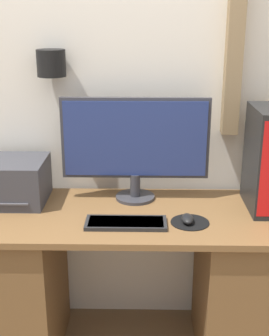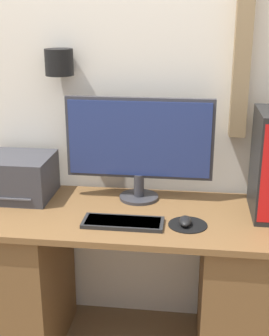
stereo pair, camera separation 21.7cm
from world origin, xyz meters
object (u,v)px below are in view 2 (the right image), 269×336
Objects in this scene: printer at (16,177)px; mouse at (185,221)px; monitor at (139,143)px; keyboard at (123,222)px.

mouse is at bearing -15.73° from printer.
monitor is 2.00× the size of keyboard.
printer reaches higher than mouse.
mouse reaches higher than keyboard.
mouse is (0.24, -0.29, -0.28)m from monitor.
keyboard is (-0.04, -0.32, -0.29)m from monitor.
monitor is at bearing 83.47° from keyboard.
monitor is 0.66m from printer.
printer is (-0.63, -0.05, -0.19)m from monitor.
keyboard is at bearing -175.27° from mouse.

